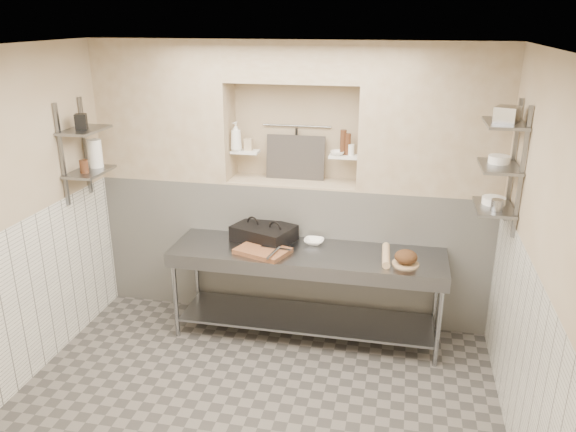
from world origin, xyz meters
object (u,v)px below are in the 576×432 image
(panini_press, at_px, (264,233))
(prep_table, at_px, (306,276))
(bottle_soap, at_px, (236,137))
(cutting_board, at_px, (263,251))
(bowl_alcove, at_px, (337,153))
(jug_left, at_px, (95,154))
(bread_loaf, at_px, (406,257))
(mixing_bowl, at_px, (314,242))
(rolling_pin, at_px, (386,255))

(panini_press, bearing_deg, prep_table, -2.53)
(prep_table, relative_size, bottle_soap, 8.85)
(cutting_board, bearing_deg, bottle_soap, 123.64)
(bottle_soap, relative_size, bowl_alcove, 2.16)
(prep_table, height_order, cutting_board, cutting_board)
(panini_press, relative_size, bowl_alcove, 4.92)
(jug_left, bearing_deg, cutting_board, -3.78)
(bowl_alcove, bearing_deg, prep_table, -109.50)
(bottle_soap, xyz_separation_m, bowl_alcove, (1.02, 0.03, -0.13))
(bread_loaf, relative_size, bowl_alcove, 1.50)
(prep_table, xyz_separation_m, mixing_bowl, (0.03, 0.21, 0.28))
(panini_press, height_order, bread_loaf, panini_press)
(rolling_pin, relative_size, jug_left, 1.72)
(cutting_board, bearing_deg, prep_table, 15.31)
(cutting_board, bearing_deg, mixing_bowl, 36.24)
(prep_table, distance_m, bottle_soap, 1.56)
(bowl_alcove, bearing_deg, rolling_pin, -46.20)
(rolling_pin, xyz_separation_m, bread_loaf, (0.18, -0.09, 0.04))
(jug_left, bearing_deg, bowl_alcove, 13.63)
(mixing_bowl, bearing_deg, cutting_board, -143.76)
(panini_press, bearing_deg, cutting_board, -57.43)
(prep_table, xyz_separation_m, jug_left, (-2.08, 0.00, 1.10))
(rolling_pin, bearing_deg, mixing_bowl, 162.60)
(prep_table, xyz_separation_m, rolling_pin, (0.74, -0.01, 0.29))
(cutting_board, bearing_deg, panini_press, 101.93)
(bottle_soap, height_order, jug_left, bottle_soap)
(prep_table, height_order, panini_press, panini_press)
(rolling_pin, bearing_deg, jug_left, 179.74)
(bread_loaf, xyz_separation_m, bowl_alcove, (-0.72, 0.65, 0.76))
(cutting_board, distance_m, bread_loaf, 1.32)
(cutting_board, relative_size, bottle_soap, 1.61)
(bottle_soap, bearing_deg, bowl_alcove, 1.61)
(cutting_board, xyz_separation_m, bread_loaf, (1.32, 0.01, 0.05))
(rolling_pin, distance_m, bottle_soap, 1.89)
(cutting_board, xyz_separation_m, rolling_pin, (1.14, 0.10, 0.01))
(cutting_board, height_order, mixing_bowl, mixing_bowl)
(rolling_pin, distance_m, bread_loaf, 0.20)
(bowl_alcove, bearing_deg, cutting_board, -131.97)
(prep_table, distance_m, panini_press, 0.61)
(prep_table, relative_size, panini_press, 3.89)
(mixing_bowl, relative_size, bread_loaf, 0.95)
(bread_loaf, bearing_deg, mixing_bowl, 160.64)
(mixing_bowl, distance_m, bowl_alcove, 0.90)
(rolling_pin, relative_size, bread_loaf, 2.26)
(prep_table, relative_size, bowl_alcove, 19.13)
(prep_table, bearing_deg, cutting_board, -164.69)
(bread_loaf, distance_m, jug_left, 3.10)
(prep_table, xyz_separation_m, panini_press, (-0.47, 0.20, 0.33))
(panini_press, height_order, bottle_soap, bottle_soap)
(bottle_soap, bearing_deg, cutting_board, -56.36)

